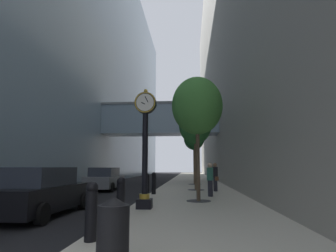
# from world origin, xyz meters

# --- Properties ---
(ground_plane) EXTENTS (110.00, 110.00, 0.00)m
(ground_plane) POSITION_xyz_m (0.00, 27.00, 0.00)
(ground_plane) COLOR black
(ground_plane) RESTS_ON ground
(sidewalk_right) EXTENTS (5.32, 80.00, 0.14)m
(sidewalk_right) POSITION_xyz_m (2.66, 30.00, 0.07)
(sidewalk_right) COLOR beige
(sidewalk_right) RESTS_ON ground
(building_block_left) EXTENTS (21.54, 80.00, 33.44)m
(building_block_left) POSITION_xyz_m (-11.36, 29.98, 16.66)
(building_block_left) COLOR #849EB2
(building_block_left) RESTS_ON ground
(building_block_right) EXTENTS (9.00, 80.00, 34.64)m
(building_block_right) POSITION_xyz_m (9.82, 30.00, 17.32)
(building_block_right) COLOR gray
(building_block_right) RESTS_ON ground
(street_clock) EXTENTS (0.84, 0.55, 4.58)m
(street_clock) POSITION_xyz_m (0.66, 7.32, 2.65)
(street_clock) COLOR black
(street_clock) RESTS_ON sidewalk_right
(bollard_nearest) EXTENTS (0.26, 0.26, 1.23)m
(bollard_nearest) POSITION_xyz_m (0.29, 2.72, 0.78)
(bollard_nearest) COLOR black
(bollard_nearest) RESTS_ON sidewalk_right
(bollard_second) EXTENTS (0.26, 0.26, 1.23)m
(bollard_second) POSITION_xyz_m (0.29, 5.22, 0.78)
(bollard_second) COLOR black
(bollard_second) RESTS_ON sidewalk_right
(bollard_fourth) EXTENTS (0.26, 0.26, 1.23)m
(bollard_fourth) POSITION_xyz_m (0.29, 10.21, 0.78)
(bollard_fourth) COLOR black
(bollard_fourth) RESTS_ON sidewalk_right
(bollard_fifth) EXTENTS (0.26, 0.26, 1.23)m
(bollard_fifth) POSITION_xyz_m (0.29, 12.71, 0.78)
(bollard_fifth) COLOR black
(bollard_fifth) RESTS_ON sidewalk_right
(street_tree_near) EXTENTS (2.39, 2.39, 5.77)m
(street_tree_near) POSITION_xyz_m (2.73, 9.71, 4.51)
(street_tree_near) COLOR #333335
(street_tree_near) RESTS_ON sidewalk_right
(street_tree_mid_near) EXTENTS (2.23, 2.23, 5.64)m
(street_tree_mid_near) POSITION_xyz_m (2.73, 15.75, 4.47)
(street_tree_mid_near) COLOR #333335
(street_tree_mid_near) RESTS_ON sidewalk_right
(street_tree_mid_far) EXTENTS (1.86, 1.86, 5.17)m
(street_tree_mid_far) POSITION_xyz_m (2.73, 21.79, 4.19)
(street_tree_mid_far) COLOR #333335
(street_tree_mid_far) RESTS_ON sidewalk_right
(trash_bin) EXTENTS (0.53, 0.53, 1.05)m
(trash_bin) POSITION_xyz_m (1.14, 1.39, 0.68)
(trash_bin) COLOR black
(trash_bin) RESTS_ON sidewalk_right
(pedestrian_walking) EXTENTS (0.44, 0.52, 1.78)m
(pedestrian_walking) POSITION_xyz_m (3.95, 14.88, 1.09)
(pedestrian_walking) COLOR #23232D
(pedestrian_walking) RESTS_ON sidewalk_right
(pedestrian_by_clock) EXTENTS (0.37, 0.37, 1.75)m
(pedestrian_by_clock) POSITION_xyz_m (3.40, 11.73, 1.07)
(pedestrian_by_clock) COLOR #23232D
(pedestrian_by_clock) RESTS_ON sidewalk_right
(car_black_near) EXTENTS (2.02, 4.64, 1.66)m
(car_black_near) POSITION_xyz_m (-2.80, 6.27, 0.81)
(car_black_near) COLOR black
(car_black_near) RESTS_ON ground
(car_grey_mid) EXTENTS (2.11, 4.44, 1.62)m
(car_grey_mid) POSITION_xyz_m (-3.78, 16.66, 0.79)
(car_grey_mid) COLOR slate
(car_grey_mid) RESTS_ON ground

